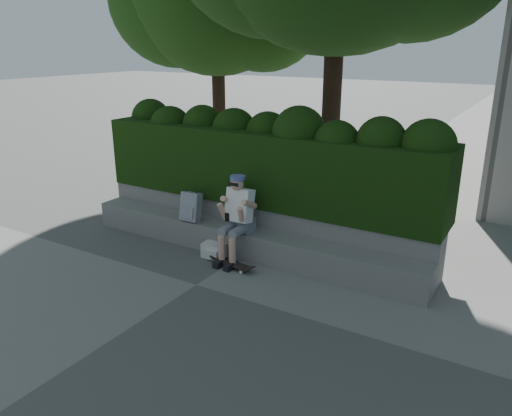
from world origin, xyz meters
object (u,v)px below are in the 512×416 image
Objects in this scene: skateboard at (232,264)px; backpack_plaid at (191,207)px; person at (238,215)px; backpack_ground at (215,250)px.

skateboard is 1.31m from backpack_plaid.
skateboard is at bearing -23.26° from backpack_plaid.
person is 3.72× the size of backpack_ground.
person is at bearing 114.78° from skateboard.
backpack_plaid reaches higher than backpack_ground.
skateboard is 1.52× the size of backpack_plaid.
person is at bearing -8.04° from backpack_plaid.
backpack_plaid is 0.87m from backpack_ground.
skateboard is 0.50m from backpack_ground.
backpack_plaid is at bearing 168.50° from skateboard.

